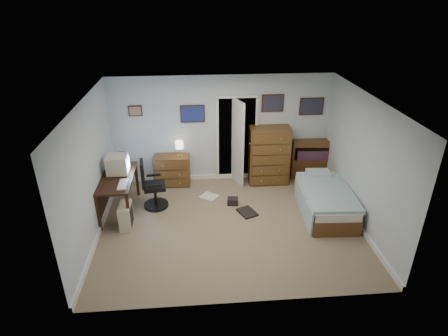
# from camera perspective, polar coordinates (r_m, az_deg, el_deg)

# --- Properties ---
(floor) EXTENTS (5.00, 4.00, 0.02)m
(floor) POSITION_cam_1_polar(r_m,az_deg,el_deg) (7.43, 0.88, -8.71)
(floor) COLOR #84745B
(floor) RESTS_ON ground
(computer_desk) EXTENTS (0.65, 1.41, 0.81)m
(computer_desk) POSITION_cam_1_polar(r_m,az_deg,el_deg) (7.83, -16.59, -2.54)
(computer_desk) COLOR black
(computer_desk) RESTS_ON floor
(crt_monitor) EXTENTS (0.42, 0.39, 0.39)m
(crt_monitor) POSITION_cam_1_polar(r_m,az_deg,el_deg) (7.76, -15.90, 0.52)
(crt_monitor) COLOR beige
(crt_monitor) RESTS_ON computer_desk
(keyboard) EXTENTS (0.16, 0.43, 0.03)m
(keyboard) POSITION_cam_1_polar(r_m,az_deg,el_deg) (7.38, -15.16, -2.42)
(keyboard) COLOR beige
(keyboard) RESTS_ON computer_desk
(pc_tower) EXTENTS (0.23, 0.45, 0.49)m
(pc_tower) POSITION_cam_1_polar(r_m,az_deg,el_deg) (7.49, -14.72, -7.04)
(pc_tower) COLOR beige
(pc_tower) RESTS_ON floor
(office_chair) EXTENTS (0.57, 0.57, 1.06)m
(office_chair) POSITION_cam_1_polar(r_m,az_deg,el_deg) (7.92, -10.93, -3.24)
(office_chair) COLOR black
(office_chair) RESTS_ON floor
(media_stack) EXTENTS (0.16, 0.16, 0.79)m
(media_stack) POSITION_cam_1_polar(r_m,az_deg,el_deg) (9.13, -15.05, 0.32)
(media_stack) COLOR maroon
(media_stack) RESTS_ON floor
(low_dresser) EXTENTS (0.84, 0.45, 0.73)m
(low_dresser) POSITION_cam_1_polar(r_m,az_deg,el_deg) (8.76, -7.91, -0.35)
(low_dresser) COLOR brown
(low_dresser) RESTS_ON floor
(table_lamp) EXTENTS (0.19, 0.19, 0.35)m
(table_lamp) POSITION_cam_1_polar(r_m,az_deg,el_deg) (8.49, -6.82, 3.45)
(table_lamp) COLOR gold
(table_lamp) RESTS_ON low_dresser
(doorway) EXTENTS (0.96, 1.12, 2.05)m
(doorway) POSITION_cam_1_polar(r_m,az_deg,el_deg) (8.99, 1.72, 5.07)
(doorway) COLOR black
(doorway) RESTS_ON floor
(tall_dresser) EXTENTS (0.93, 0.57, 1.35)m
(tall_dresser) POSITION_cam_1_polar(r_m,az_deg,el_deg) (8.76, 6.83, 1.95)
(tall_dresser) COLOR brown
(tall_dresser) RESTS_ON floor
(headboard_bookcase) EXTENTS (1.09, 0.34, 0.96)m
(headboard_bookcase) POSITION_cam_1_polar(r_m,az_deg,el_deg) (9.20, 13.54, 1.51)
(headboard_bookcase) COLOR brown
(headboard_bookcase) RESTS_ON floor
(bed) EXTENTS (1.05, 1.84, 0.59)m
(bed) POSITION_cam_1_polar(r_m,az_deg,el_deg) (7.95, 15.09, -4.69)
(bed) COLOR brown
(bed) RESTS_ON floor
(wall_posters) EXTENTS (4.38, 0.04, 0.60)m
(wall_posters) POSITION_cam_1_polar(r_m,az_deg,el_deg) (8.50, 3.51, 9.08)
(wall_posters) COLOR #331E11
(wall_posters) RESTS_ON floor
(floor_clutter) EXTENTS (1.20, 1.14, 0.14)m
(floor_clutter) POSITION_cam_1_polar(r_m,az_deg,el_deg) (8.03, 0.74, -5.36)
(floor_clutter) COLOR black
(floor_clutter) RESTS_ON floor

